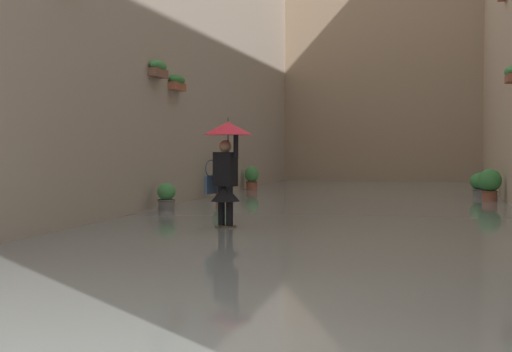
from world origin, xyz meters
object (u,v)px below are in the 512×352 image
Objects in this scene: potted_plant_near_right at (166,198)px; potted_plant_far_left at (490,184)px; potted_plant_mid_right at (222,180)px; potted_plant_mid_left at (481,184)px; potted_plant_far_right at (252,178)px; person_wading at (226,157)px.

potted_plant_near_right is 0.76× the size of potted_plant_far_left.
potted_plant_mid_right is 3.69m from potted_plant_near_right.
potted_plant_mid_left is at bearing -159.98° from potted_plant_mid_right.
potted_plant_far_right is at bearing -10.84° from potted_plant_mid_left.
potted_plant_mid_right reaches higher than potted_plant_mid_left.
potted_plant_near_right is (2.16, -2.63, -0.93)m from person_wading.
potted_plant_far_left is at bearing 157.08° from potted_plant_far_right.
potted_plant_mid_left is at bearing -85.81° from potted_plant_far_left.
potted_plant_far_right is at bearing -89.37° from potted_plant_near_right.
potted_plant_far_right is 1.21× the size of potted_plant_near_right.
person_wading is 3.53m from potted_plant_near_right.
potted_plant_mid_right is at bearing -91.73° from potted_plant_near_right.
person_wading is at bearing 108.00° from potted_plant_mid_right.
potted_plant_mid_right is 1.44× the size of potted_plant_near_right.
potted_plant_far_left is at bearing -147.22° from potted_plant_near_right.
potted_plant_mid_right is 1.32× the size of potted_plant_mid_left.
potted_plant_near_right is 9.18m from potted_plant_mid_left.
potted_plant_far_left is at bearing 94.19° from potted_plant_mid_left.
potted_plant_near_right is 0.92× the size of potted_plant_mid_left.
potted_plant_near_right is at bearing -50.56° from person_wading.
person_wading is 8.61m from potted_plant_far_left.
potted_plant_far_right is 0.92× the size of potted_plant_far_left.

